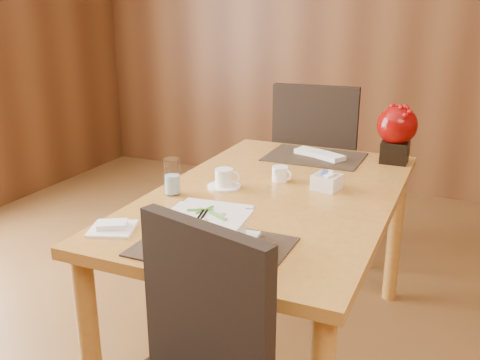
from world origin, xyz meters
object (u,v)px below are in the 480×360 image
at_px(dining_table, 275,215).
at_px(bread_plate, 112,229).
at_px(coffee_cup, 224,180).
at_px(water_glass, 172,177).
at_px(far_chair, 318,161).
at_px(soup_setting, 207,232).
at_px(berry_decor, 397,130).
at_px(creamer_jug, 280,174).
at_px(sugar_caddy, 327,182).

height_order(dining_table, bread_plate, bread_plate).
distance_m(coffee_cup, water_glass, 0.22).
bearing_deg(far_chair, dining_table, 92.70).
distance_m(dining_table, soup_setting, 0.58).
bearing_deg(berry_decor, soup_setting, -107.80).
xyz_separation_m(soup_setting, berry_decor, (0.38, 1.18, 0.10)).
bearing_deg(dining_table, far_chair, 96.39).
relative_size(soup_setting, water_glass, 1.99).
height_order(water_glass, far_chair, far_chair).
xyz_separation_m(dining_table, creamer_jug, (-0.03, 0.14, 0.13)).
xyz_separation_m(coffee_cup, sugar_caddy, (0.38, 0.15, -0.00)).
distance_m(creamer_jug, berry_decor, 0.63).
bearing_deg(bread_plate, sugar_caddy, 51.92).
bearing_deg(soup_setting, creamer_jug, 86.17).
bearing_deg(bread_plate, dining_table, 57.46).
bearing_deg(sugar_caddy, creamer_jug, 173.31).
bearing_deg(far_chair, creamer_jug, 91.65).
height_order(creamer_jug, bread_plate, creamer_jug).
xyz_separation_m(soup_setting, sugar_caddy, (0.19, 0.68, -0.02)).
xyz_separation_m(coffee_cup, water_glass, (-0.15, -0.15, 0.04)).
relative_size(soup_setting, far_chair, 0.27).
bearing_deg(soup_setting, bread_plate, 175.60).
height_order(coffee_cup, far_chair, far_chair).
xyz_separation_m(dining_table, far_chair, (-0.12, 1.03, -0.07)).
bearing_deg(far_chair, sugar_caddy, 103.89).
bearing_deg(creamer_jug, berry_decor, 68.84).
bearing_deg(water_glass, sugar_caddy, 29.53).
relative_size(soup_setting, creamer_jug, 3.35).
relative_size(soup_setting, sugar_caddy, 2.87).
relative_size(dining_table, bread_plate, 10.75).
bearing_deg(coffee_cup, creamer_jug, 43.91).
height_order(coffee_cup, sugar_caddy, coffee_cup).
bearing_deg(sugar_caddy, far_chair, 107.57).
xyz_separation_m(soup_setting, creamer_jug, (-0.02, 0.70, -0.02)).
xyz_separation_m(coffee_cup, creamer_jug, (0.18, 0.17, -0.00)).
height_order(soup_setting, bread_plate, soup_setting).
bearing_deg(coffee_cup, dining_table, 7.80).
relative_size(creamer_jug, far_chair, 0.08).
distance_m(soup_setting, bread_plate, 0.35).
bearing_deg(creamer_jug, sugar_caddy, 11.74).
bearing_deg(sugar_caddy, water_glass, -150.47).
height_order(water_glass, creamer_jug, water_glass).
height_order(soup_setting, far_chair, far_chair).
xyz_separation_m(sugar_caddy, far_chair, (-0.29, 0.91, -0.19)).
xyz_separation_m(creamer_jug, bread_plate, (-0.33, -0.70, -0.03)).
bearing_deg(coffee_cup, soup_setting, -69.95).
xyz_separation_m(creamer_jug, berry_decor, (0.39, 0.48, 0.12)).
distance_m(sugar_caddy, berry_decor, 0.55).
height_order(dining_table, creamer_jug, creamer_jug).
bearing_deg(sugar_caddy, berry_decor, 69.39).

